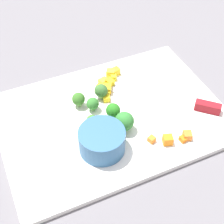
{
  "coord_description": "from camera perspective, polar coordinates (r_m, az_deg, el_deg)",
  "views": [
    {
      "loc": [
        -0.2,
        -0.46,
        0.55
      ],
      "look_at": [
        0.0,
        0.0,
        0.02
      ],
      "focal_mm": 54.11,
      "sensor_mm": 36.0,
      "label": 1
    }
  ],
  "objects": [
    {
      "name": "prep_bowl",
      "position": [
        0.65,
        -1.71,
        -4.86
      ],
      "size": [
        0.09,
        0.09,
        0.05
      ],
      "primitive_type": "cylinder",
      "color": "#305E89",
      "rests_on": "cutting_board"
    },
    {
      "name": "pepper_dice_7",
      "position": [
        0.81,
        0.28,
        5.82
      ],
      "size": [
        0.02,
        0.02,
        0.01
      ],
      "primitive_type": "cube",
      "rotation": [
        0.0,
        0.0,
        2.77
      ],
      "color": "yellow",
      "rests_on": "cutting_board"
    },
    {
      "name": "broccoli_floret_5",
      "position": [
        0.71,
        -0.06,
        0.17
      ],
      "size": [
        0.03,
        0.03,
        0.04
      ],
      "color": "#8FC163",
      "rests_on": "cutting_board"
    },
    {
      "name": "pepper_dice_5",
      "position": [
        0.79,
        -0.36,
        4.98
      ],
      "size": [
        0.02,
        0.02,
        0.02
      ],
      "primitive_type": "cube",
      "rotation": [
        0.0,
        0.0,
        1.84
      ],
      "color": "yellow",
      "rests_on": "cutting_board"
    },
    {
      "name": "pepper_dice_3",
      "position": [
        0.83,
        0.59,
        6.86
      ],
      "size": [
        0.02,
        0.02,
        0.02
      ],
      "primitive_type": "cube",
      "rotation": [
        0.0,
        0.0,
        1.77
      ],
      "color": "yellow",
      "rests_on": "cutting_board"
    },
    {
      "name": "pepper_dice_1",
      "position": [
        0.8,
        -1.47,
        5.18
      ],
      "size": [
        0.02,
        0.02,
        0.01
      ],
      "primitive_type": "cube",
      "rotation": [
        0.0,
        0.0,
        1.83
      ],
      "color": "yellow",
      "rests_on": "cutting_board"
    },
    {
      "name": "cutting_board",
      "position": [
        0.74,
        -0.0,
        -0.86
      ],
      "size": [
        0.48,
        0.34,
        0.01
      ],
      "primitive_type": "cube",
      "color": "white",
      "rests_on": "ground_plane"
    },
    {
      "name": "carrot_dice_3",
      "position": [
        0.7,
        11.87,
        -4.5
      ],
      "size": [
        0.01,
        0.01,
        0.01
      ],
      "primitive_type": "cube",
      "rotation": [
        0.0,
        0.0,
        0.1
      ],
      "color": "orange",
      "rests_on": "cutting_board"
    },
    {
      "name": "broccoli_floret_0",
      "position": [
        0.74,
        -5.68,
        2.16
      ],
      "size": [
        0.03,
        0.03,
        0.04
      ],
      "color": "#86AE63",
      "rests_on": "cutting_board"
    },
    {
      "name": "broccoli_floret_4",
      "position": [
        0.76,
        -1.53,
        3.68
      ],
      "size": [
        0.03,
        0.03,
        0.04
      ],
      "color": "#90B562",
      "rests_on": "cutting_board"
    },
    {
      "name": "broccoli_floret_2",
      "position": [
        0.69,
        2.1,
        -1.62
      ],
      "size": [
        0.04,
        0.04,
        0.05
      ],
      "color": "#84B557",
      "rests_on": "cutting_board"
    },
    {
      "name": "pepper_dice_4",
      "position": [
        0.79,
        -1.91,
        4.28
      ],
      "size": [
        0.02,
        0.02,
        0.01
      ],
      "primitive_type": "cube",
      "rotation": [
        0.0,
        0.0,
        2.05
      ],
      "color": "yellow",
      "rests_on": "cutting_board"
    },
    {
      "name": "pepper_dice_0",
      "position": [
        0.78,
        -1.02,
        3.93
      ],
      "size": [
        0.03,
        0.03,
        0.02
      ],
      "primitive_type": "cube",
      "rotation": [
        0.0,
        0.0,
        2.66
      ],
      "color": "yellow",
      "rests_on": "cutting_board"
    },
    {
      "name": "broccoli_floret_3",
      "position": [
        0.7,
        -3.38,
        -1.53
      ],
      "size": [
        0.03,
        0.03,
        0.03
      ],
      "color": "#88B855",
      "rests_on": "cutting_board"
    },
    {
      "name": "ground_plane",
      "position": [
        0.74,
        -0.0,
        -1.17
      ],
      "size": [
        4.0,
        4.0,
        0.0
      ],
      "primitive_type": "plane",
      "color": "slate"
    },
    {
      "name": "carrot_dice_2",
      "position": [
        0.7,
        12.6,
        -3.9
      ],
      "size": [
        0.02,
        0.02,
        0.02
      ],
      "primitive_type": "cube",
      "rotation": [
        0.0,
        0.0,
        2.76
      ],
      "color": "orange",
      "rests_on": "cutting_board"
    },
    {
      "name": "carrot_dice_1",
      "position": [
        0.68,
        9.38,
        -4.67
      ],
      "size": [
        0.02,
        0.02,
        0.02
      ],
      "primitive_type": "cube",
      "rotation": [
        0.0,
        0.0,
        1.27
      ],
      "color": "orange",
      "rests_on": "cutting_board"
    },
    {
      "name": "carrot_dice_0",
      "position": [
        0.68,
        6.72,
        -4.62
      ],
      "size": [
        0.02,
        0.02,
        0.01
      ],
      "primitive_type": "cube",
      "rotation": [
        0.0,
        0.0,
        0.33
      ],
      "color": "orange",
      "rests_on": "cutting_board"
    },
    {
      "name": "broccoli_floret_1",
      "position": [
        0.73,
        -3.28,
        1.38
      ],
      "size": [
        0.03,
        0.03,
        0.03
      ],
      "color": "#86B066",
      "rests_on": "cutting_board"
    },
    {
      "name": "pepper_dice_6",
      "position": [
        0.77,
        -1.0,
        2.96
      ],
      "size": [
        0.02,
        0.02,
        0.01
      ],
      "primitive_type": "cube",
      "rotation": [
        0.0,
        0.0,
        0.58
      ],
      "color": "yellow",
      "rests_on": "cutting_board"
    },
    {
      "name": "chef_knife",
      "position": [
        0.77,
        11.09,
        1.79
      ],
      "size": [
        0.23,
        0.21,
        0.02
      ],
      "rotation": [
        0.0,
        0.0,
        2.39
      ],
      "color": "silver",
      "rests_on": "cutting_board"
    },
    {
      "name": "pepper_dice_8",
      "position": [
        0.76,
        -0.93,
        2.3
      ],
      "size": [
        0.02,
        0.02,
        0.01
      ],
      "primitive_type": "cube",
      "rotation": [
        0.0,
        0.0,
        2.86
      ],
      "color": "yellow",
      "rests_on": "cutting_board"
    },
    {
      "name": "pepper_dice_2",
      "position": [
        0.82,
        -0.24,
        6.59
      ],
      "size": [
        0.03,
        0.02,
        0.02
      ],
      "primitive_type": "cube",
      "rotation": [
        0.0,
        0.0,
        2.56
      ],
      "color": "yellow",
      "rests_on": "cutting_board"
    }
  ]
}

